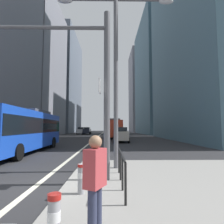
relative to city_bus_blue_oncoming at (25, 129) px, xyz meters
The scene contains 20 objects.
ground_plane 12.63m from the city_bus_blue_oncoming, 70.83° to the left, with size 160.00×160.00×0.00m, color #28282B.
median_island 13.41m from the city_bus_blue_oncoming, 43.75° to the right, with size 9.00×10.00×0.15m, color gray.
lane_centre_line 22.26m from the city_bus_blue_oncoming, 79.34° to the left, with size 0.20×80.00×0.01m, color beige.
office_tower_left_mid 36.20m from the city_bus_blue_oncoming, 111.06° to the left, with size 10.94×19.45×33.00m, color gray.
office_tower_left_far 59.82m from the city_bus_blue_oncoming, 101.95° to the left, with size 11.43×26.00×36.88m, color slate.
office_tower_right_mid 48.84m from the city_bus_blue_oncoming, 62.92° to the left, with size 10.32×24.92×34.40m, color slate.
office_tower_right_far 70.97m from the city_bus_blue_oncoming, 72.26° to the left, with size 10.93×16.41×34.69m, color gray.
city_bus_blue_oncoming is the anchor object (origin of this frame).
city_bus_red_receding 21.53m from the city_bus_blue_oncoming, 69.65° to the left, with size 2.86×11.32×3.40m.
city_bus_red_distant 37.62m from the city_bus_blue_oncoming, 80.13° to the left, with size 2.71×11.35×3.40m.
car_oncoming_mid 37.05m from the city_bus_blue_oncoming, 89.51° to the left, with size 2.05×4.59×1.94m.
car_receding_near 48.69m from the city_bus_blue_oncoming, 80.74° to the left, with size 2.20×4.62×1.94m.
car_receding_far 12.91m from the city_bus_blue_oncoming, 51.71° to the left, with size 2.05×4.59×1.94m.
car_oncoming_far 38.33m from the city_bus_blue_oncoming, 92.16° to the left, with size 2.17×4.51×1.94m.
traffic_signal_gantry 9.41m from the city_bus_blue_oncoming, 60.80° to the right, with size 5.98×0.65×6.00m.
street_lamp_post 9.79m from the city_bus_blue_oncoming, 41.93° to the right, with size 5.50×0.32×8.00m.
bollard_left 13.09m from the city_bus_blue_oncoming, 63.90° to the right, with size 0.20×0.20×0.82m.
bollard_right 11.03m from the city_bus_blue_oncoming, 58.26° to the right, with size 0.20×0.20×0.78m.
pedestrian_railing 11.04m from the city_bus_blue_oncoming, 51.08° to the right, with size 0.06×3.12×0.98m.
pedestrian_waiting 13.02m from the city_bus_blue_oncoming, 61.01° to the right, with size 0.38×0.45×1.65m.
Camera 1 is at (2.43, -6.32, 1.94)m, focal length 29.97 mm.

